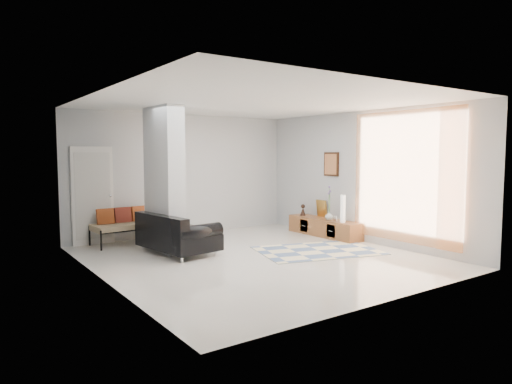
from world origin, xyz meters
TOP-DOWN VIEW (x-y plane):
  - floor at (0.00, 0.00)m, footprint 6.00×6.00m
  - ceiling at (0.00, 0.00)m, footprint 6.00×6.00m
  - wall_back at (0.00, 3.00)m, footprint 6.00×0.00m
  - wall_front at (0.00, -3.00)m, footprint 6.00×0.00m
  - wall_left at (-2.75, 0.00)m, footprint 0.00×6.00m
  - wall_right at (2.75, 0.00)m, footprint 0.00×6.00m
  - partition_column at (-1.10, 1.60)m, footprint 0.35×1.20m
  - hallway_door at (-2.10, 2.96)m, footprint 0.85×0.06m
  - curtain at (2.67, -1.15)m, footprint 0.00×2.55m
  - wall_art at (2.72, 0.90)m, footprint 0.04×0.45m
  - media_console at (2.52, 0.90)m, footprint 0.45×2.02m
  - loveseat at (-1.06, 1.19)m, footprint 1.17×1.75m
  - daybed at (-1.43, 2.63)m, footprint 1.66×0.80m
  - area_rug at (1.30, -0.22)m, footprint 2.62×2.09m
  - cylinder_lamp at (2.50, 0.30)m, footprint 0.11×0.11m
  - bronze_figurine at (2.47, 1.59)m, footprint 0.15×0.15m
  - vase at (2.47, 0.69)m, footprint 0.20×0.20m

SIDE VIEW (x-z plane):
  - floor at x=0.00m, z-range 0.00..0.00m
  - area_rug at x=1.30m, z-range 0.00..0.01m
  - media_console at x=2.52m, z-range -0.20..0.60m
  - loveseat at x=-1.06m, z-range -0.03..0.73m
  - daybed at x=-1.43m, z-range 0.04..0.81m
  - vase at x=2.47m, z-range 0.40..0.59m
  - bronze_figurine at x=2.47m, z-range 0.40..0.67m
  - cylinder_lamp at x=2.50m, z-range 0.40..0.99m
  - hallway_door at x=-2.10m, z-range 0.00..2.04m
  - partition_column at x=-1.10m, z-range 0.00..2.80m
  - wall_back at x=0.00m, z-range -1.60..4.40m
  - wall_front at x=0.00m, z-range -1.60..4.40m
  - wall_left at x=-2.75m, z-range -1.60..4.40m
  - wall_right at x=2.75m, z-range -1.60..4.40m
  - curtain at x=2.67m, z-range 0.17..2.72m
  - wall_art at x=2.72m, z-range 1.38..1.92m
  - ceiling at x=0.00m, z-range 2.80..2.80m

